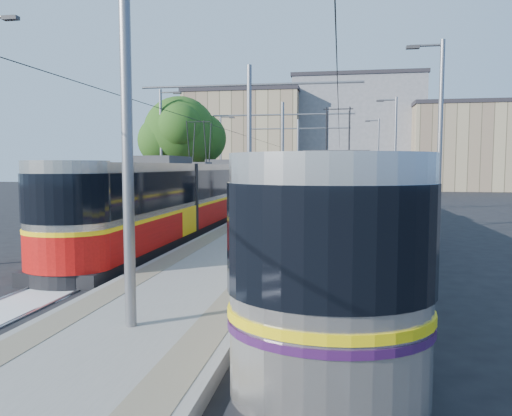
# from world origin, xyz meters

# --- Properties ---
(ground) EXTENTS (160.00, 160.00, 0.00)m
(ground) POSITION_xyz_m (0.00, 0.00, 0.00)
(ground) COLOR black
(ground) RESTS_ON ground
(platform) EXTENTS (4.00, 50.00, 0.30)m
(platform) POSITION_xyz_m (0.00, 17.00, 0.15)
(platform) COLOR gray
(platform) RESTS_ON ground
(tactile_strip_left) EXTENTS (0.70, 50.00, 0.01)m
(tactile_strip_left) POSITION_xyz_m (-1.45, 17.00, 0.30)
(tactile_strip_left) COLOR gray
(tactile_strip_left) RESTS_ON platform
(tactile_strip_right) EXTENTS (0.70, 50.00, 0.01)m
(tactile_strip_right) POSITION_xyz_m (1.45, 17.00, 0.30)
(tactile_strip_right) COLOR gray
(tactile_strip_right) RESTS_ON platform
(rails) EXTENTS (8.71, 70.00, 0.03)m
(rails) POSITION_xyz_m (0.00, 17.00, 0.02)
(rails) COLOR gray
(rails) RESTS_ON ground
(tram_left) EXTENTS (2.43, 28.07, 5.50)m
(tram_left) POSITION_xyz_m (-3.60, 13.13, 1.71)
(tram_left) COLOR black
(tram_left) RESTS_ON ground
(tram_right) EXTENTS (2.43, 31.65, 5.50)m
(tram_right) POSITION_xyz_m (3.60, 8.40, 1.86)
(tram_right) COLOR black
(tram_right) RESTS_ON ground
(catenary) EXTENTS (9.20, 70.00, 7.00)m
(catenary) POSITION_xyz_m (0.00, 14.15, 4.52)
(catenary) COLOR slate
(catenary) RESTS_ON platform
(street_lamps) EXTENTS (15.18, 38.22, 8.00)m
(street_lamps) POSITION_xyz_m (-0.00, 21.00, 4.18)
(street_lamps) COLOR slate
(street_lamps) RESTS_ON ground
(shelter) EXTENTS (0.78, 1.13, 2.32)m
(shelter) POSITION_xyz_m (0.26, 15.95, 1.52)
(shelter) COLOR black
(shelter) RESTS_ON platform
(tree) EXTENTS (5.39, 4.98, 7.83)m
(tree) POSITION_xyz_m (-6.60, 20.24, 5.29)
(tree) COLOR #382314
(tree) RESTS_ON ground
(building_left) EXTENTS (16.32, 12.24, 13.82)m
(building_left) POSITION_xyz_m (-10.00, 60.00, 6.92)
(building_left) COLOR tan
(building_left) RESTS_ON ground
(building_centre) EXTENTS (18.36, 14.28, 16.00)m
(building_centre) POSITION_xyz_m (6.00, 64.00, 8.01)
(building_centre) COLOR gray
(building_centre) RESTS_ON ground
(building_right) EXTENTS (14.28, 10.20, 11.46)m
(building_right) POSITION_xyz_m (20.00, 58.00, 5.74)
(building_right) COLOR tan
(building_right) RESTS_ON ground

